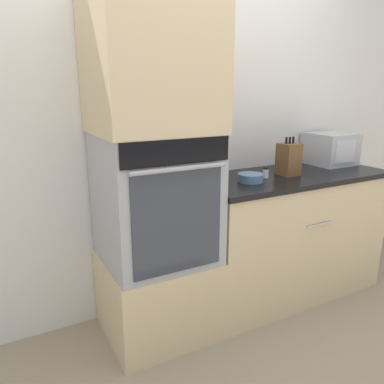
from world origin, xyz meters
TOP-DOWN VIEW (x-y plane):
  - ground_plane at (0.00, 0.00)m, footprint 12.00×12.00m
  - wall_back at (0.00, 0.63)m, footprint 8.00×0.05m
  - oven_cabinet_base at (-0.32, 0.30)m, footprint 0.64×0.60m
  - wall_oven at (-0.32, 0.30)m, footprint 0.62×0.64m
  - oven_cabinet_upper at (-0.32, 0.30)m, footprint 0.64×0.60m
  - counter_unit at (0.71, 0.30)m, footprint 1.44×0.63m
  - microwave at (1.23, 0.42)m, footprint 0.33×0.33m
  - knife_block at (0.67, 0.28)m, footprint 0.12×0.14m
  - bowl at (0.32, 0.24)m, footprint 0.16×0.16m
  - condiment_jar_near at (0.97, 0.49)m, footprint 0.04×0.04m
  - condiment_jar_mid at (0.48, 0.28)m, footprint 0.04×0.04m
  - condiment_jar_far at (0.85, 0.52)m, footprint 0.05×0.05m

SIDE VIEW (x-z plane):
  - ground_plane at x=0.00m, z-range 0.00..0.00m
  - oven_cabinet_base at x=-0.32m, z-range 0.00..0.50m
  - counter_unit at x=0.71m, z-range 0.00..0.91m
  - wall_oven at x=-0.32m, z-range 0.50..1.25m
  - bowl at x=0.32m, z-range 0.91..0.97m
  - condiment_jar_far at x=0.85m, z-range 0.91..0.98m
  - condiment_jar_mid at x=0.48m, z-range 0.91..0.99m
  - condiment_jar_near at x=0.97m, z-range 0.91..1.01m
  - knife_block at x=0.67m, z-range 0.89..1.16m
  - microwave at x=1.23m, z-range 0.91..1.16m
  - wall_back at x=0.00m, z-range 0.00..2.50m
  - oven_cabinet_upper at x=-0.32m, z-range 1.25..2.02m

